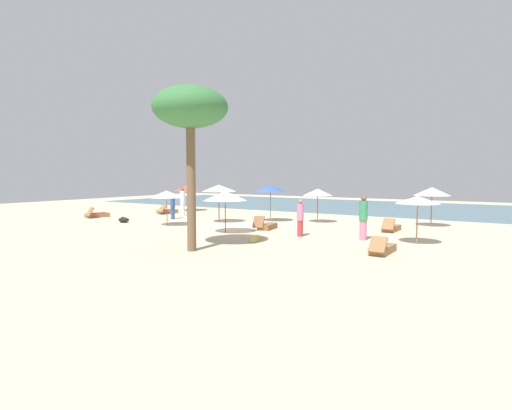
# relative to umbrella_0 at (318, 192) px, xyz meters

# --- Properties ---
(ground_plane) EXTENTS (60.00, 60.00, 0.00)m
(ground_plane) POSITION_rel_umbrella_0_xyz_m (-2.87, -3.69, -1.83)
(ground_plane) COLOR beige
(ocean_water) EXTENTS (48.00, 16.00, 0.06)m
(ocean_water) POSITION_rel_umbrella_0_xyz_m (-2.87, 13.31, -1.80)
(ocean_water) COLOR slate
(ocean_water) RESTS_ON ground_plane
(umbrella_0) EXTENTS (1.77, 1.77, 2.04)m
(umbrella_0) POSITION_rel_umbrella_0_xyz_m (0.00, 0.00, 0.00)
(umbrella_0) COLOR brown
(umbrella_0) RESTS_ON ground_plane
(umbrella_1) EXTENTS (1.95, 1.95, 2.24)m
(umbrella_1) POSITION_rel_umbrella_0_xyz_m (-2.69, -1.00, 0.21)
(umbrella_1) COLOR olive
(umbrella_1) RESTS_ON ground_plane
(umbrella_2) EXTENTS (1.77, 1.77, 2.00)m
(umbrella_2) POSITION_rel_umbrella_0_xyz_m (6.57, -4.76, 0.01)
(umbrella_2) COLOR olive
(umbrella_2) RESTS_ON ground_plane
(umbrella_3) EXTENTS (2.16, 2.16, 2.08)m
(umbrella_3) POSITION_rel_umbrella_0_xyz_m (-2.10, -6.40, 0.01)
(umbrella_3) COLOR brown
(umbrella_3) RESTS_ON ground_plane
(umbrella_4) EXTENTS (1.93, 1.93, 2.19)m
(umbrella_4) POSITION_rel_umbrella_0_xyz_m (6.08, 1.69, 0.12)
(umbrella_4) COLOR brown
(umbrella_4) RESTS_ON ground_plane
(umbrella_5) EXTENTS (2.04, 2.04, 2.28)m
(umbrella_5) POSITION_rel_umbrella_0_xyz_m (-4.99, -3.17, 0.24)
(umbrella_5) COLOR brown
(umbrella_5) RESTS_ON ground_plane
(umbrella_6) EXTENTS (1.96, 1.96, 1.98)m
(umbrella_6) POSITION_rel_umbrella_0_xyz_m (-6.55, -5.94, -0.05)
(umbrella_6) COLOR olive
(umbrella_6) RESTS_ON ground_plane
(umbrella_7) EXTENTS (2.09, 2.09, 2.00)m
(umbrella_7) POSITION_rel_umbrella_0_xyz_m (-12.01, 1.78, -0.03)
(umbrella_7) COLOR brown
(umbrella_7) RESTS_ON ground_plane
(lounger_0) EXTENTS (1.00, 1.75, 0.73)m
(lounger_0) POSITION_rel_umbrella_0_xyz_m (-13.80, -5.26, -1.66)
(lounger_0) COLOR olive
(lounger_0) RESTS_ON ground_plane
(lounger_1) EXTENTS (0.65, 1.70, 0.70)m
(lounger_1) POSITION_rel_umbrella_0_xyz_m (5.92, -7.54, -1.66)
(lounger_1) COLOR olive
(lounger_1) RESTS_ON ground_plane
(lounger_2) EXTENTS (0.88, 1.72, 0.74)m
(lounger_2) POSITION_rel_umbrella_0_xyz_m (-1.05, -4.17, -1.66)
(lounger_2) COLOR brown
(lounger_2) RESTS_ON ground_plane
(lounger_3) EXTENTS (0.95, 1.79, 0.67)m
(lounger_3) POSITION_rel_umbrella_0_xyz_m (-11.70, -0.79, -1.66)
(lounger_3) COLOR olive
(lounger_3) RESTS_ON ground_plane
(lounger_4) EXTENTS (0.64, 1.70, 0.70)m
(lounger_4) POSITION_rel_umbrella_0_xyz_m (4.69, -1.39, -1.66)
(lounger_4) COLOR olive
(lounger_4) RESTS_ON ground_plane
(person_0) EXTENTS (0.38, 0.38, 1.67)m
(person_0) POSITION_rel_umbrella_0_xyz_m (-8.70, -3.27, -0.98)
(person_0) COLOR #2D4C8C
(person_0) RESTS_ON ground_plane
(person_1) EXTENTS (0.38, 0.38, 1.96)m
(person_1) POSITION_rel_umbrella_0_xyz_m (-9.81, -1.14, -0.83)
(person_1) COLOR white
(person_1) RESTS_ON ground_plane
(person_2) EXTENTS (0.50, 0.50, 1.97)m
(person_2) POSITION_rel_umbrella_0_xyz_m (4.36, -4.93, -0.83)
(person_2) COLOR #D17299
(person_2) RESTS_ON ground_plane
(person_3) EXTENTS (0.43, 0.43, 1.74)m
(person_3) POSITION_rel_umbrella_0_xyz_m (1.55, -5.45, -0.95)
(person_3) COLOR #BF3338
(person_3) RESTS_ON ground_plane
(palm_0) EXTENTS (2.80, 2.80, 6.14)m
(palm_0) POSITION_rel_umbrella_0_xyz_m (-0.31, -10.89, 3.41)
(palm_0) COLOR brown
(palm_0) RESTS_ON ground_plane
(dog) EXTENTS (0.73, 0.57, 0.34)m
(dog) POSITION_rel_umbrella_0_xyz_m (-9.79, -6.31, -1.65)
(dog) COLOR black
(dog) RESTS_ON ground_plane
(surfboard) EXTENTS (1.42, 2.18, 0.07)m
(surfboard) POSITION_rel_umbrella_0_xyz_m (0.24, -7.30, -1.80)
(surfboard) COLOR gold
(surfboard) RESTS_ON ground_plane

